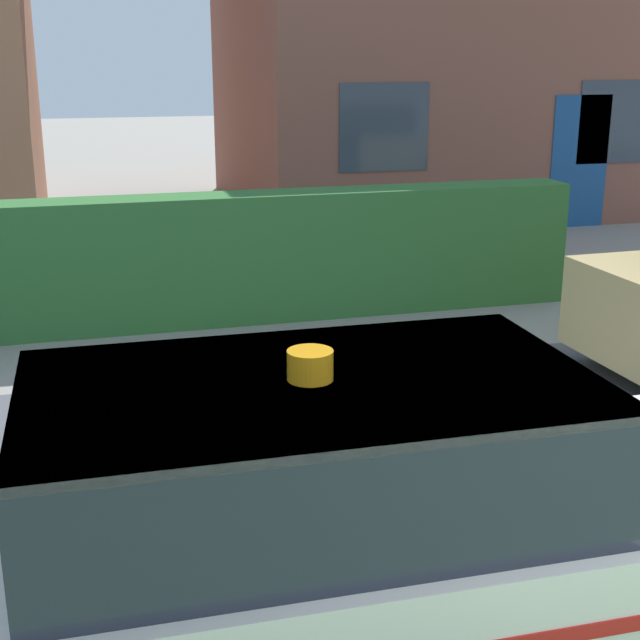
# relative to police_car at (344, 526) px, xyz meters

# --- Properties ---
(road_strip) EXTENTS (28.00, 5.00, 0.01)m
(road_strip) POSITION_rel_police_car_xyz_m (1.27, 1.42, -0.67)
(road_strip) COLOR #4C4C51
(road_strip) RESTS_ON ground
(garden_hedge) EXTENTS (8.32, 0.54, 1.34)m
(garden_hedge) POSITION_rel_police_car_xyz_m (0.07, 5.58, -0.01)
(garden_hedge) COLOR #2D662D
(garden_hedge) RESTS_ON ground
(police_car) EXTENTS (4.53, 1.66, 1.52)m
(police_car) POSITION_rel_police_car_xyz_m (0.00, 0.00, 0.00)
(police_car) COLOR black
(police_car) RESTS_ON road_strip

